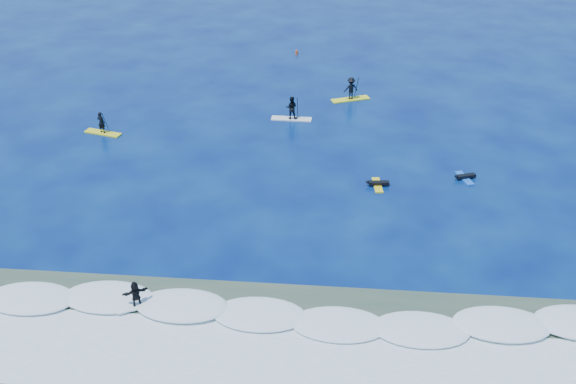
# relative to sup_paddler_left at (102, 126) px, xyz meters

# --- Properties ---
(ground) EXTENTS (160.00, 160.00, 0.00)m
(ground) POSITION_rel_sup_paddler_left_xyz_m (13.84, -9.67, -0.66)
(ground) COLOR #040F4E
(ground) RESTS_ON ground
(shallow_water) EXTENTS (90.00, 13.00, 0.01)m
(shallow_water) POSITION_rel_sup_paddler_left_xyz_m (13.84, -23.67, -0.65)
(shallow_water) COLOR #324437
(shallow_water) RESTS_ON ground
(breaking_wave) EXTENTS (40.00, 6.00, 0.30)m
(breaking_wave) POSITION_rel_sup_paddler_left_xyz_m (13.84, -19.67, -0.66)
(breaking_wave) COLOR white
(breaking_wave) RESTS_ON ground
(whitewater) EXTENTS (34.00, 5.00, 0.02)m
(whitewater) POSITION_rel_sup_paddler_left_xyz_m (13.84, -22.67, -0.66)
(whitewater) COLOR silver
(whitewater) RESTS_ON ground
(sup_paddler_left) EXTENTS (3.09, 1.50, 2.11)m
(sup_paddler_left) POSITION_rel_sup_paddler_left_xyz_m (0.00, 0.00, 0.00)
(sup_paddler_left) COLOR yellow
(sup_paddler_left) RESTS_ON ground
(sup_paddler_center) EXTENTS (3.32, 0.91, 2.32)m
(sup_paddler_center) POSITION_rel_sup_paddler_left_xyz_m (14.54, 3.88, 0.21)
(sup_paddler_center) COLOR silver
(sup_paddler_center) RESTS_ON ground
(sup_paddler_right) EXTENTS (3.46, 2.06, 2.38)m
(sup_paddler_right) POSITION_rel_sup_paddler_left_xyz_m (19.35, 8.40, 0.27)
(sup_paddler_right) COLOR yellow
(sup_paddler_right) RESTS_ON ground
(prone_paddler_near) EXTENTS (1.58, 2.03, 0.42)m
(prone_paddler_near) POSITION_rel_sup_paddler_left_xyz_m (21.22, -6.27, -0.52)
(prone_paddler_near) COLOR yellow
(prone_paddler_near) RESTS_ON ground
(prone_paddler_far) EXTENTS (1.53, 2.02, 0.41)m
(prone_paddler_far) POSITION_rel_sup_paddler_left_xyz_m (27.25, -4.82, -0.52)
(prone_paddler_far) COLOR blue
(prone_paddler_far) RESTS_ON ground
(wave_surfer) EXTENTS (2.14, 1.53, 1.54)m
(wave_surfer) POSITION_rel_sup_paddler_left_xyz_m (8.55, -19.75, 0.20)
(wave_surfer) COLOR white
(wave_surfer) RESTS_ON breaking_wave
(marker_buoy) EXTENTS (0.26, 0.26, 0.62)m
(marker_buoy) POSITION_rel_sup_paddler_left_xyz_m (13.78, 19.74, -0.39)
(marker_buoy) COLOR #ED4B15
(marker_buoy) RESTS_ON ground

